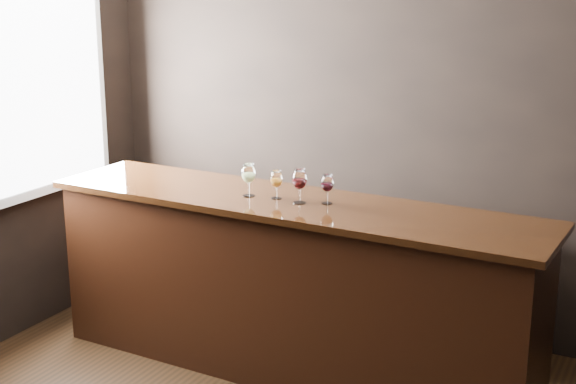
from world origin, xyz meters
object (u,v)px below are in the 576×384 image
at_px(bar_counter, 290,290).
at_px(glass_white, 248,174).
at_px(glass_amber, 276,180).
at_px(glass_red_a, 300,180).
at_px(back_bar_shelf, 319,263).
at_px(glass_red_b, 327,184).

height_order(bar_counter, glass_white, glass_white).
height_order(glass_white, glass_amber, glass_white).
xyz_separation_m(glass_amber, glass_red_a, (0.17, -0.03, 0.02)).
xyz_separation_m(back_bar_shelf, glass_red_a, (0.24, -0.80, 0.82)).
bearing_deg(glass_amber, glass_red_a, -8.42).
distance_m(back_bar_shelf, glass_red_b, 1.15).
xyz_separation_m(glass_amber, glass_red_b, (0.32, 0.04, 0.00)).
distance_m(glass_white, glass_red_a, 0.35).
relative_size(bar_counter, glass_amber, 17.41).
relative_size(bar_counter, glass_red_a, 14.66).
height_order(glass_amber, glass_red_b, glass_red_b).
bearing_deg(glass_white, bar_counter, 5.89).
bearing_deg(glass_red_b, glass_amber, -172.92).
bearing_deg(back_bar_shelf, bar_counter, -78.65).
bearing_deg(glass_red_b, back_bar_shelf, 117.73).
height_order(back_bar_shelf, glass_amber, glass_amber).
bearing_deg(glass_white, glass_amber, 7.69).
height_order(glass_amber, glass_red_a, glass_red_a).
xyz_separation_m(bar_counter, glass_red_a, (0.08, -0.03, 0.73)).
distance_m(bar_counter, glass_red_a, 0.73).
height_order(glass_red_a, glass_red_b, glass_red_a).
distance_m(bar_counter, glass_red_b, 0.74).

